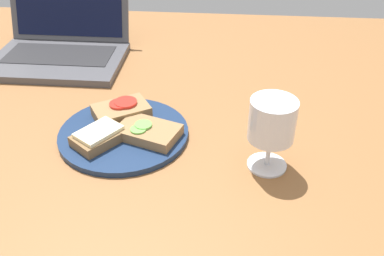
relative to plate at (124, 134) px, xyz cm
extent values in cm
cube|color=brown|center=(3.47, 1.52, -2.08)|extent=(140.00, 140.00, 3.00)
cylinder|color=navy|center=(0.00, 0.00, 0.00)|extent=(25.17, 25.17, 1.16)
cube|color=#937047|center=(5.14, -1.23, 1.58)|extent=(13.26, 10.83, 2.00)
cylinder|color=#6BB74C|center=(4.16, -0.84, 2.82)|extent=(3.30, 3.30, 0.48)
cylinder|color=#6BB74C|center=(3.06, -2.24, 2.75)|extent=(3.04, 3.04, 0.33)
cube|color=#937047|center=(-1.50, 5.07, 1.83)|extent=(12.90, 11.72, 2.49)
cylinder|color=red|center=(-1.82, 5.51, 3.31)|extent=(4.13, 4.13, 0.47)
cylinder|color=red|center=(-0.69, 6.11, 3.37)|extent=(4.58, 4.58, 0.59)
cube|color=brown|center=(-3.64, -3.83, 1.56)|extent=(10.77, 11.30, 1.95)
cube|color=#F4EAB7|center=(-3.64, -3.83, 2.90)|extent=(8.98, 9.63, 0.73)
cylinder|color=white|center=(27.27, -6.74, -0.38)|extent=(7.01, 7.01, 0.40)
cylinder|color=white|center=(27.27, -6.74, 2.67)|extent=(0.82, 0.82, 5.70)
cylinder|color=white|center=(27.27, -6.74, 9.14)|extent=(7.92, 7.92, 7.23)
cylinder|color=white|center=(27.27, -6.74, 7.54)|extent=(7.28, 7.28, 4.04)
cube|color=#4C4C51|center=(-23.94, 29.78, 0.32)|extent=(33.13, 22.57, 1.80)
cube|color=#232326|center=(-23.94, 31.81, 1.30)|extent=(27.17, 12.41, 0.16)
cube|color=#4C4C51|center=(-23.94, 43.82, 9.92)|extent=(32.47, 6.28, 17.64)
cube|color=black|center=(-23.94, 43.32, 9.92)|extent=(29.16, 4.79, 14.67)
camera|label=1|loc=(19.24, -66.68, 47.84)|focal=40.00mm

